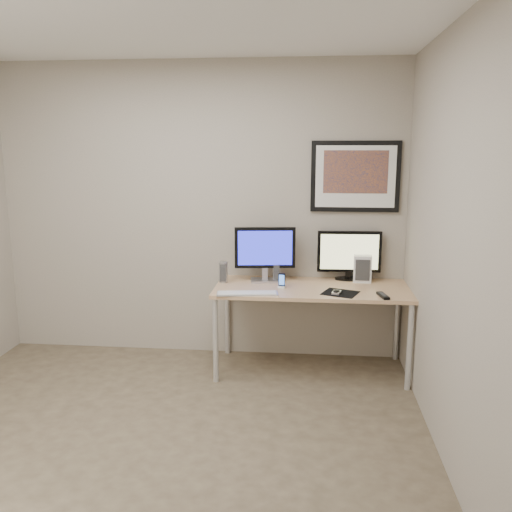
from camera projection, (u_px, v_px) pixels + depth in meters
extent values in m
plane|color=#493E2E|center=(150.00, 450.00, 3.41)|extent=(3.60, 3.60, 0.00)
plane|color=white|center=(131.00, 8.00, 2.89)|extent=(3.60, 3.60, 0.00)
plane|color=gray|center=(200.00, 212.00, 4.81)|extent=(3.60, 0.00, 3.60)
plane|color=gray|center=(460.00, 253.00, 2.97)|extent=(0.00, 3.40, 3.40)
cube|color=#A4764F|center=(312.00, 289.00, 4.49)|extent=(1.60, 0.70, 0.03)
cylinder|color=silver|center=(216.00, 340.00, 4.33)|extent=(0.04, 0.04, 0.70)
cylinder|color=silver|center=(227.00, 316.00, 4.94)|extent=(0.04, 0.04, 0.70)
cylinder|color=silver|center=(409.00, 347.00, 4.18)|extent=(0.04, 0.04, 0.70)
cylinder|color=silver|center=(397.00, 322.00, 4.79)|extent=(0.04, 0.04, 0.70)
cube|color=black|center=(355.00, 177.00, 4.60)|extent=(0.75, 0.03, 0.60)
cube|color=silver|center=(355.00, 177.00, 4.58)|extent=(0.67, 0.00, 0.52)
cube|color=orange|center=(356.00, 172.00, 4.57)|extent=(0.54, 0.00, 0.36)
cube|color=#B7B7BC|center=(265.00, 280.00, 4.67)|extent=(0.26, 0.20, 0.02)
cube|color=#B7B7BC|center=(265.00, 273.00, 4.65)|extent=(0.05, 0.04, 0.10)
cube|color=black|center=(265.00, 248.00, 4.61)|extent=(0.52, 0.10, 0.35)
cube|color=#161B9A|center=(265.00, 248.00, 4.59)|extent=(0.46, 0.06, 0.30)
cube|color=black|center=(348.00, 279.00, 4.72)|extent=(0.24, 0.14, 0.02)
cube|color=black|center=(348.00, 275.00, 4.71)|extent=(0.05, 0.04, 0.05)
cube|color=black|center=(349.00, 252.00, 4.67)|extent=(0.55, 0.05, 0.36)
cube|color=#C3BF82|center=(349.00, 252.00, 4.65)|extent=(0.49, 0.02, 0.31)
cylinder|color=#B7B7BC|center=(223.00, 272.00, 4.62)|extent=(0.08, 0.08, 0.18)
cylinder|color=#B7B7BC|center=(276.00, 271.00, 4.67)|extent=(0.07, 0.07, 0.17)
cube|color=black|center=(282.00, 281.00, 4.44)|extent=(0.07, 0.07, 0.12)
cube|color=silver|center=(247.00, 293.00, 4.26)|extent=(0.49, 0.18, 0.02)
cube|color=black|center=(340.00, 293.00, 4.29)|extent=(0.33, 0.31, 0.00)
ellipsoid|color=black|center=(336.00, 292.00, 4.26)|extent=(0.08, 0.11, 0.03)
cube|color=black|center=(383.00, 295.00, 4.19)|extent=(0.09, 0.19, 0.02)
cube|color=silver|center=(362.00, 269.00, 4.63)|extent=(0.16, 0.12, 0.23)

